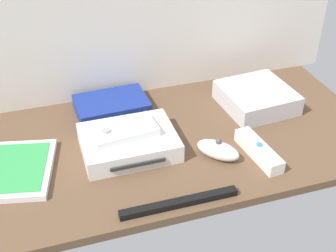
# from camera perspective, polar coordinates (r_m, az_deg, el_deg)

# --- Properties ---
(ground_plane) EXTENTS (1.00, 0.48, 0.02)m
(ground_plane) POSITION_cam_1_polar(r_m,az_deg,el_deg) (1.08, 0.00, -2.18)
(ground_plane) COLOR brown
(ground_plane) RESTS_ON ground
(game_console) EXTENTS (0.21, 0.17, 0.04)m
(game_console) POSITION_cam_1_polar(r_m,az_deg,el_deg) (1.03, -4.92, -2.06)
(game_console) COLOR white
(game_console) RESTS_ON ground_plane
(mini_computer) EXTENTS (0.18, 0.18, 0.05)m
(mini_computer) POSITION_cam_1_polar(r_m,az_deg,el_deg) (1.21, 11.00, 3.55)
(mini_computer) COLOR silver
(mini_computer) RESTS_ON ground_plane
(game_case) EXTENTS (0.17, 0.21, 0.02)m
(game_case) POSITION_cam_1_polar(r_m,az_deg,el_deg) (1.03, -18.06, -5.18)
(game_case) COLOR white
(game_case) RESTS_ON ground_plane
(network_router) EXTENTS (0.18, 0.13, 0.03)m
(network_router) POSITION_cam_1_polar(r_m,az_deg,el_deg) (1.18, -7.05, 2.56)
(network_router) COLOR navy
(network_router) RESTS_ON ground_plane
(remote_wand) EXTENTS (0.05, 0.15, 0.03)m
(remote_wand) POSITION_cam_1_polar(r_m,az_deg,el_deg) (1.04, 11.24, -3.04)
(remote_wand) COLOR white
(remote_wand) RESTS_ON ground_plane
(remote_nunchuk) EXTENTS (0.10, 0.10, 0.05)m
(remote_nunchuk) POSITION_cam_1_polar(r_m,az_deg,el_deg) (1.01, 6.25, -3.00)
(remote_nunchuk) COLOR white
(remote_nunchuk) RESTS_ON ground_plane
(remote_classic_pad) EXTENTS (0.15, 0.10, 0.02)m
(remote_classic_pad) POSITION_cam_1_polar(r_m,az_deg,el_deg) (1.01, -5.58, -0.59)
(remote_classic_pad) COLOR white
(remote_classic_pad) RESTS_ON game_console
(sensor_bar) EXTENTS (0.24, 0.02, 0.01)m
(sensor_bar) POSITION_cam_1_polar(r_m,az_deg,el_deg) (0.90, 1.42, -9.57)
(sensor_bar) COLOR black
(sensor_bar) RESTS_ON ground_plane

